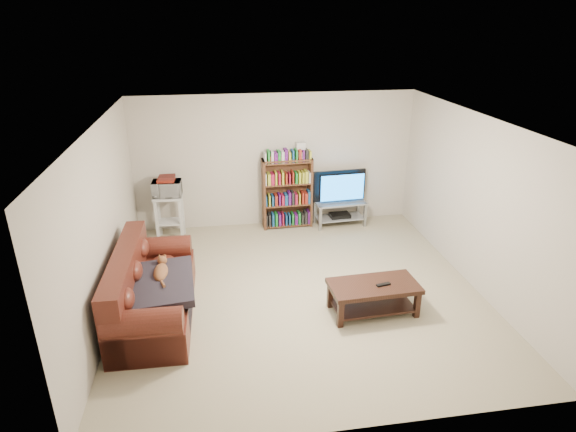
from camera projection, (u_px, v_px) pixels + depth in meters
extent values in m
plane|color=tan|center=(299.00, 291.00, 6.82)|extent=(5.00, 5.00, 0.00)
plane|color=white|center=(301.00, 123.00, 5.89)|extent=(5.00, 5.00, 0.00)
plane|color=beige|center=(275.00, 161.00, 8.63)|extent=(5.00, 0.00, 5.00)
plane|color=beige|center=(353.00, 324.00, 4.07)|extent=(5.00, 0.00, 5.00)
plane|color=beige|center=(103.00, 225.00, 6.00)|extent=(0.00, 5.00, 5.00)
plane|color=beige|center=(476.00, 203.00, 6.71)|extent=(0.00, 5.00, 5.00)
cube|color=#501D14|center=(156.00, 301.00, 6.21)|extent=(0.95, 2.13, 0.40)
cube|color=#501D14|center=(127.00, 286.00, 6.07)|extent=(0.29, 2.12, 0.88)
cube|color=#501D14|center=(146.00, 343.00, 5.33)|extent=(0.87, 0.25, 0.52)
cube|color=#501D14|center=(162.00, 263.00, 7.04)|extent=(0.87, 0.25, 0.52)
cube|color=#252029|center=(160.00, 284.00, 5.96)|extent=(0.89, 1.11, 0.19)
cube|color=black|center=(374.00, 286.00, 6.20)|extent=(1.18, 0.63, 0.06)
cube|color=black|center=(372.00, 305.00, 6.31)|extent=(1.06, 0.57, 0.03)
cube|color=black|center=(340.00, 314.00, 5.98)|extent=(0.07, 0.07, 0.36)
cube|color=black|center=(417.00, 305.00, 6.17)|extent=(0.07, 0.07, 0.36)
cube|color=black|center=(330.00, 295.00, 6.39)|extent=(0.07, 0.07, 0.36)
cube|color=black|center=(402.00, 287.00, 6.58)|extent=(0.07, 0.07, 0.36)
cube|color=black|center=(383.00, 284.00, 6.16)|extent=(0.19, 0.09, 0.02)
cube|color=#999EA3|center=(340.00, 202.00, 8.82)|extent=(0.94, 0.48, 0.03)
cube|color=#999EA3|center=(340.00, 217.00, 8.93)|extent=(0.90, 0.45, 0.02)
cube|color=gray|center=(320.00, 219.00, 8.65)|extent=(0.05, 0.05, 0.46)
cube|color=gray|center=(365.00, 215.00, 8.83)|extent=(0.05, 0.05, 0.46)
cube|color=gray|center=(315.00, 212.00, 8.97)|extent=(0.05, 0.05, 0.46)
cube|color=gray|center=(358.00, 208.00, 9.15)|extent=(0.05, 0.05, 0.46)
imported|color=black|center=(341.00, 187.00, 8.70)|extent=(0.99, 0.20, 0.57)
cube|color=black|center=(340.00, 215.00, 8.92)|extent=(0.38, 0.28, 0.06)
cube|color=#4F2E1B|center=(264.00, 195.00, 8.62)|extent=(0.05, 0.28, 1.29)
cube|color=#4F2E1B|center=(310.00, 192.00, 8.76)|extent=(0.05, 0.28, 1.29)
cube|color=#4F2E1B|center=(287.00, 159.00, 8.45)|extent=(0.90, 0.31, 0.03)
cube|color=maroon|center=(276.00, 157.00, 8.39)|extent=(0.26, 0.21, 0.07)
cube|color=silver|center=(168.00, 197.00, 8.18)|extent=(0.50, 0.38, 0.04)
cube|color=silver|center=(170.00, 222.00, 8.36)|extent=(0.45, 0.34, 0.03)
cube|color=silver|center=(157.00, 222.00, 8.19)|extent=(0.05, 0.05, 0.74)
cube|color=silver|center=(181.00, 221.00, 8.23)|extent=(0.05, 0.05, 0.74)
cube|color=silver|center=(159.00, 215.00, 8.44)|extent=(0.05, 0.05, 0.74)
cube|color=silver|center=(183.00, 215.00, 8.48)|extent=(0.05, 0.05, 0.74)
imported|color=silver|center=(167.00, 189.00, 8.13)|extent=(0.49, 0.35, 0.27)
cube|color=maroon|center=(166.00, 180.00, 8.06)|extent=(0.29, 0.26, 0.05)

